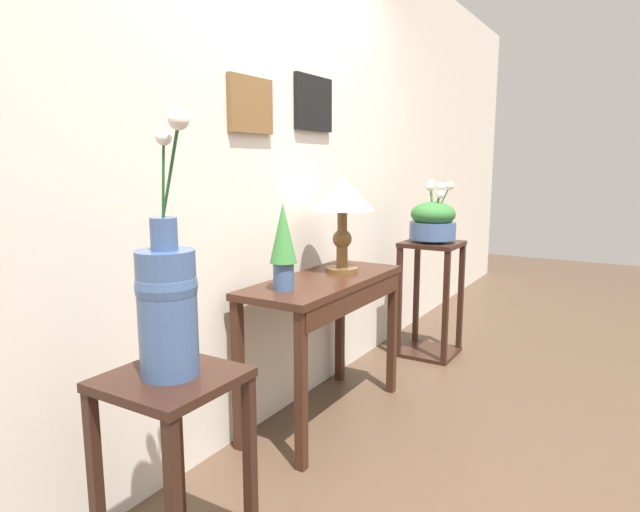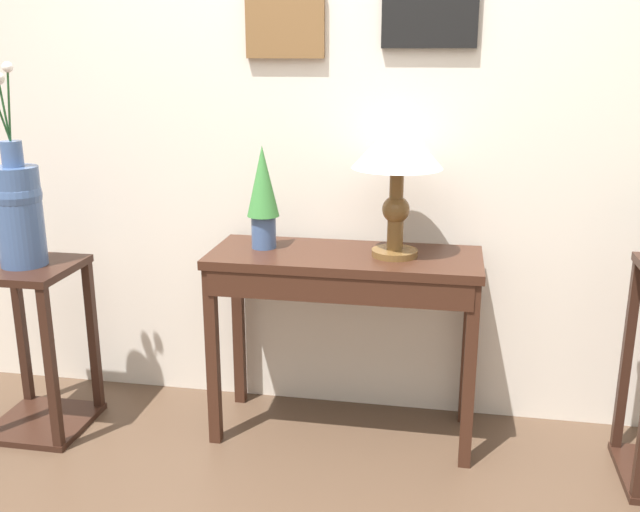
{
  "view_description": "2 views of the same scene",
  "coord_description": "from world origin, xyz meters",
  "px_view_note": "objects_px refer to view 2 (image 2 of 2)",
  "views": [
    {
      "loc": [
        -2.28,
        -0.3,
        1.35
      ],
      "look_at": [
        -0.03,
        1.06,
        0.9
      ],
      "focal_mm": 30.71,
      "sensor_mm": 36.0,
      "label": 1
    },
    {
      "loc": [
        0.48,
        -1.52,
        1.52
      ],
      "look_at": [
        -0.01,
        1.15,
        0.74
      ],
      "focal_mm": 40.14,
      "sensor_mm": 36.0,
      "label": 2
    }
  ],
  "objects_px": {
    "table_lamp": "(398,153)",
    "pedestal_stand_left": "(35,348)",
    "console_table": "(344,285)",
    "potted_plant_on_console": "(263,192)",
    "flower_vase_tall_left": "(18,205)"
  },
  "relations": [
    {
      "from": "console_table",
      "to": "potted_plant_on_console",
      "type": "relative_size",
      "value": 2.58
    },
    {
      "from": "table_lamp",
      "to": "flower_vase_tall_left",
      "type": "distance_m",
      "value": 1.46
    },
    {
      "from": "table_lamp",
      "to": "pedestal_stand_left",
      "type": "height_order",
      "value": "table_lamp"
    },
    {
      "from": "console_table",
      "to": "potted_plant_on_console",
      "type": "distance_m",
      "value": 0.48
    },
    {
      "from": "potted_plant_on_console",
      "to": "flower_vase_tall_left",
      "type": "relative_size",
      "value": 0.51
    },
    {
      "from": "pedestal_stand_left",
      "to": "console_table",
      "type": "bearing_deg",
      "value": 7.55
    },
    {
      "from": "console_table",
      "to": "potted_plant_on_console",
      "type": "height_order",
      "value": "potted_plant_on_console"
    },
    {
      "from": "pedestal_stand_left",
      "to": "potted_plant_on_console",
      "type": "bearing_deg",
      "value": 13.08
    },
    {
      "from": "table_lamp",
      "to": "pedestal_stand_left",
      "type": "distance_m",
      "value": 1.66
    },
    {
      "from": "flower_vase_tall_left",
      "to": "pedestal_stand_left",
      "type": "bearing_deg",
      "value": 89.56
    },
    {
      "from": "table_lamp",
      "to": "pedestal_stand_left",
      "type": "xyz_separation_m",
      "value": [
        -1.44,
        -0.19,
        -0.8
      ]
    },
    {
      "from": "console_table",
      "to": "potted_plant_on_console",
      "type": "xyz_separation_m",
      "value": [
        -0.33,
        0.05,
        0.34
      ]
    },
    {
      "from": "table_lamp",
      "to": "potted_plant_on_console",
      "type": "relative_size",
      "value": 1.28
    },
    {
      "from": "pedestal_stand_left",
      "to": "flower_vase_tall_left",
      "type": "distance_m",
      "value": 0.6
    },
    {
      "from": "pedestal_stand_left",
      "to": "flower_vase_tall_left",
      "type": "relative_size",
      "value": 0.9
    }
  ]
}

